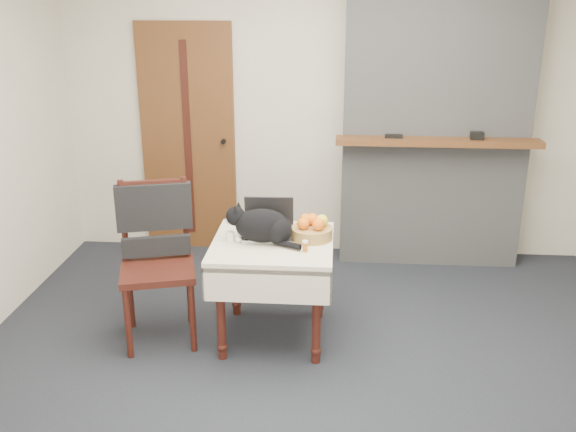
# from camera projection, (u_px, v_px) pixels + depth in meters

# --- Properties ---
(ground) EXTENTS (4.50, 4.50, 0.00)m
(ground) POSITION_uv_depth(u_px,v_px,m) (315.00, 370.00, 4.00)
(ground) COLOR black
(ground) RESTS_ON ground
(room_shell) EXTENTS (4.52, 4.01, 2.61)m
(room_shell) POSITION_uv_depth(u_px,v_px,m) (322.00, 74.00, 3.85)
(room_shell) COLOR beige
(room_shell) RESTS_ON ground
(door) EXTENTS (0.82, 0.10, 2.00)m
(door) POSITION_uv_depth(u_px,v_px,m) (188.00, 140.00, 5.61)
(door) COLOR brown
(door) RESTS_ON ground
(chimney) EXTENTS (1.62, 0.48, 2.60)m
(chimney) POSITION_uv_depth(u_px,v_px,m) (436.00, 112.00, 5.24)
(chimney) COLOR gray
(chimney) RESTS_ON ground
(side_table) EXTENTS (0.78, 0.78, 0.70)m
(side_table) POSITION_uv_depth(u_px,v_px,m) (273.00, 257.00, 4.20)
(side_table) COLOR #38120F
(side_table) RESTS_ON ground
(laptop) EXTENTS (0.34, 0.29, 0.24)m
(laptop) POSITION_uv_depth(u_px,v_px,m) (268.00, 226.00, 4.25)
(laptop) COLOR #B7B7BC
(laptop) RESTS_ON side_table
(cat) EXTENTS (0.51, 0.28, 0.25)m
(cat) POSITION_uv_depth(u_px,v_px,m) (263.00, 226.00, 4.11)
(cat) COLOR black
(cat) RESTS_ON side_table
(cream_jar) EXTENTS (0.06, 0.06, 0.06)m
(cream_jar) POSITION_uv_depth(u_px,v_px,m) (230.00, 237.00, 4.14)
(cream_jar) COLOR silver
(cream_jar) RESTS_ON side_table
(pill_bottle) EXTENTS (0.04, 0.04, 0.07)m
(pill_bottle) POSITION_uv_depth(u_px,v_px,m) (305.00, 246.00, 3.98)
(pill_bottle) COLOR #A35514
(pill_bottle) RESTS_ON side_table
(fruit_basket) EXTENTS (0.27, 0.27, 0.15)m
(fruit_basket) POSITION_uv_depth(u_px,v_px,m) (312.00, 229.00, 4.19)
(fruit_basket) COLOR #AF8546
(fruit_basket) RESTS_ON side_table
(desk_clutter) EXTENTS (0.15, 0.07, 0.01)m
(desk_clutter) POSITION_uv_depth(u_px,v_px,m) (296.00, 237.00, 4.22)
(desk_clutter) COLOR black
(desk_clutter) RESTS_ON side_table
(chair) EXTENTS (0.59, 0.58, 1.07)m
(chair) POSITION_uv_depth(u_px,v_px,m) (156.00, 239.00, 4.24)
(chair) COLOR #38120F
(chair) RESTS_ON ground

